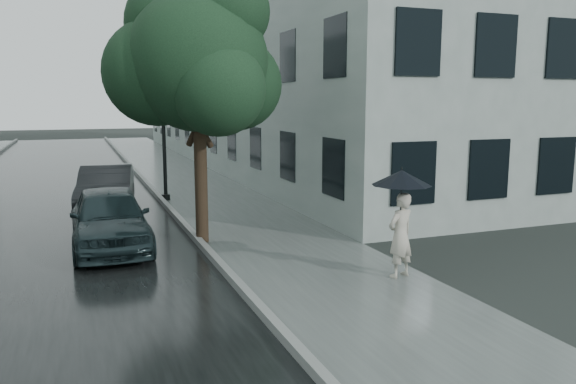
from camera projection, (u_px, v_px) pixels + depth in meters
name	position (u px, v px, depth m)	size (l,w,h in m)	color
ground	(309.00, 271.00, 10.96)	(120.00, 120.00, 0.00)	black
sidewalk	(196.00, 185.00, 22.11)	(3.50, 60.00, 0.01)	slate
kerb_near	(149.00, 186.00, 21.46)	(0.15, 60.00, 0.15)	slate
asphalt_road	(50.00, 193.00, 20.24)	(6.85, 60.00, 0.00)	black
building_near	(261.00, 78.00, 30.14)	(7.02, 36.00, 9.00)	#93A09B
pedestrian	(400.00, 235.00, 10.47)	(0.59, 0.38, 1.61)	#BAB5A3
umbrella	(402.00, 178.00, 10.25)	(1.42, 1.42, 1.15)	black
street_tree	(197.00, 59.00, 12.65)	(4.14, 3.76, 6.23)	#332619
lamp_post	(158.00, 119.00, 18.29)	(0.85, 0.32, 4.69)	black
car_near	(110.00, 218.00, 12.55)	(1.64, 4.09, 1.39)	#18272A
car_far	(106.00, 189.00, 16.63)	(1.46, 4.18, 1.38)	black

